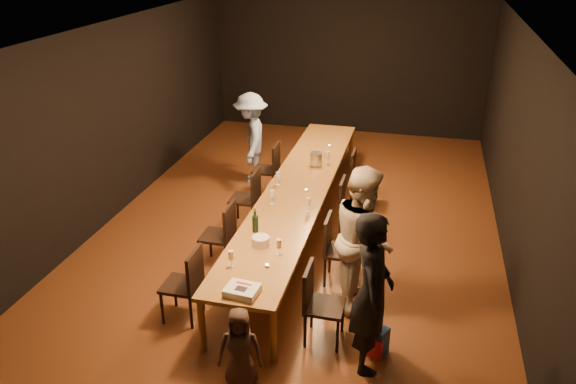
% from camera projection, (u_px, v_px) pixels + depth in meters
% --- Properties ---
extents(ground, '(10.00, 10.00, 0.00)m').
position_uv_depth(ground, '(298.00, 231.00, 8.65)').
color(ground, '#442411').
rests_on(ground, ground).
extents(room_shell, '(6.04, 10.04, 3.02)m').
position_uv_depth(room_shell, '(299.00, 100.00, 7.78)').
color(room_shell, black).
rests_on(room_shell, ground).
extents(table, '(0.90, 6.00, 0.75)m').
position_uv_depth(table, '(298.00, 190.00, 8.36)').
color(table, '#8E5E29').
rests_on(table, ground).
extents(chair_right_0, '(0.42, 0.42, 0.93)m').
position_uv_depth(chair_right_0, '(325.00, 305.00, 6.16)').
color(chair_right_0, black).
rests_on(chair_right_0, ground).
extents(chair_right_1, '(0.42, 0.42, 0.93)m').
position_uv_depth(chair_right_1, '(342.00, 251.00, 7.22)').
color(chair_right_1, black).
rests_on(chair_right_1, ground).
extents(chair_right_2, '(0.42, 0.42, 0.93)m').
position_uv_depth(chair_right_2, '(354.00, 210.00, 8.27)').
color(chair_right_2, black).
rests_on(chair_right_2, ground).
extents(chair_right_3, '(0.42, 0.42, 0.93)m').
position_uv_depth(chair_right_3, '(364.00, 178.00, 9.33)').
color(chair_right_3, black).
rests_on(chair_right_3, ground).
extents(chair_left_0, '(0.42, 0.42, 0.93)m').
position_uv_depth(chair_left_0, '(181.00, 284.00, 6.53)').
color(chair_left_0, black).
rests_on(chair_left_0, ground).
extents(chair_left_1, '(0.42, 0.42, 0.93)m').
position_uv_depth(chair_left_1, '(217.00, 235.00, 7.59)').
color(chair_left_1, black).
rests_on(chair_left_1, ground).
extents(chair_left_2, '(0.42, 0.42, 0.93)m').
position_uv_depth(chair_left_2, '(244.00, 198.00, 8.64)').
color(chair_left_2, black).
rests_on(chair_left_2, ground).
extents(chair_left_3, '(0.42, 0.42, 0.93)m').
position_uv_depth(chair_left_3, '(266.00, 169.00, 9.70)').
color(chair_left_3, black).
rests_on(chair_left_3, ground).
extents(woman_birthday, '(0.49, 0.69, 1.79)m').
position_uv_depth(woman_birthday, '(372.00, 293.00, 5.64)').
color(woman_birthday, black).
rests_on(woman_birthday, ground).
extents(woman_tan, '(0.83, 0.99, 1.80)m').
position_uv_depth(woman_tan, '(363.00, 238.00, 6.64)').
color(woman_tan, beige).
rests_on(woman_tan, ground).
extents(man_blue, '(0.90, 1.20, 1.64)m').
position_uv_depth(man_blue, '(251.00, 138.00, 10.09)').
color(man_blue, '#829DCA').
rests_on(man_blue, ground).
extents(child, '(0.50, 0.38, 0.91)m').
position_uv_depth(child, '(240.00, 349.00, 5.53)').
color(child, '#412C24').
rests_on(child, ground).
extents(gift_bag_red, '(0.24, 0.18, 0.25)m').
position_uv_depth(gift_bag_red, '(374.00, 346.00, 6.06)').
color(gift_bag_red, red).
rests_on(gift_bag_red, ground).
extents(gift_bag_blue, '(0.31, 0.26, 0.32)m').
position_uv_depth(gift_bag_blue, '(375.00, 339.00, 6.11)').
color(gift_bag_blue, '#2757AC').
rests_on(gift_bag_blue, ground).
extents(birthday_cake, '(0.37, 0.30, 0.08)m').
position_uv_depth(birthday_cake, '(242.00, 290.00, 5.86)').
color(birthday_cake, white).
rests_on(birthday_cake, table).
extents(plate_stack, '(0.28, 0.28, 0.12)m').
position_uv_depth(plate_stack, '(261.00, 241.00, 6.75)').
color(plate_stack, white).
rests_on(plate_stack, table).
extents(champagne_bottle, '(0.10, 0.10, 0.33)m').
position_uv_depth(champagne_bottle, '(255.00, 220.00, 7.02)').
color(champagne_bottle, black).
rests_on(champagne_bottle, table).
extents(ice_bucket, '(0.22, 0.22, 0.22)m').
position_uv_depth(ice_bucket, '(316.00, 159.00, 9.05)').
color(ice_bucket, '#B5B5BA').
rests_on(ice_bucket, table).
extents(wineglass_0, '(0.06, 0.06, 0.21)m').
position_uv_depth(wineglass_0, '(231.00, 259.00, 6.30)').
color(wineglass_0, beige).
rests_on(wineglass_0, table).
extents(wineglass_1, '(0.06, 0.06, 0.21)m').
position_uv_depth(wineglass_1, '(279.00, 247.00, 6.53)').
color(wineglass_1, beige).
rests_on(wineglass_1, table).
extents(wineglass_2, '(0.06, 0.06, 0.21)m').
position_uv_depth(wineglass_2, '(272.00, 197.00, 7.77)').
color(wineglass_2, silver).
rests_on(wineglass_2, table).
extents(wineglass_3, '(0.06, 0.06, 0.21)m').
position_uv_depth(wineglass_3, '(308.00, 205.00, 7.56)').
color(wineglass_3, beige).
rests_on(wineglass_3, table).
extents(wineglass_4, '(0.06, 0.06, 0.21)m').
position_uv_depth(wineglass_4, '(278.00, 179.00, 8.35)').
color(wineglass_4, silver).
rests_on(wineglass_4, table).
extents(wineglass_5, '(0.06, 0.06, 0.21)m').
position_uv_depth(wineglass_5, '(328.00, 158.00, 9.13)').
color(wineglass_5, silver).
rests_on(wineglass_5, table).
extents(tealight_near, '(0.05, 0.05, 0.03)m').
position_uv_depth(tealight_near, '(267.00, 266.00, 6.33)').
color(tealight_near, '#B2B7B2').
rests_on(tealight_near, table).
extents(tealight_mid, '(0.05, 0.05, 0.03)m').
position_uv_depth(tealight_mid, '(306.00, 191.00, 8.18)').
color(tealight_mid, '#B2B7B2').
rests_on(tealight_mid, table).
extents(tealight_far, '(0.05, 0.05, 0.03)m').
position_uv_depth(tealight_far, '(329.00, 146.00, 9.89)').
color(tealight_far, '#B2B7B2').
rests_on(tealight_far, table).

